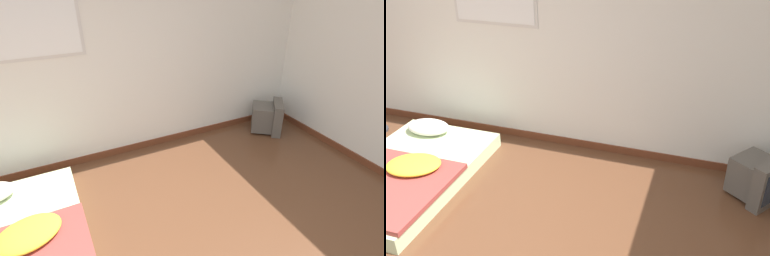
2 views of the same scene
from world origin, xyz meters
TOP-DOWN VIEW (x-y plane):
  - wall_back at (-0.01, 2.56)m, footprint 8.36×0.08m
  - mattress_bed at (-1.01, 1.28)m, footprint 1.25×1.90m
  - crt_tv at (2.45, 2.13)m, footprint 0.60×0.60m

SIDE VIEW (x-z plane):
  - mattress_bed at x=-1.01m, z-range -0.04..0.26m
  - crt_tv at x=2.45m, z-range -0.01..0.46m
  - wall_back at x=-0.01m, z-range -0.01..2.59m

